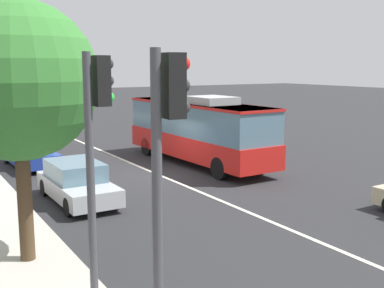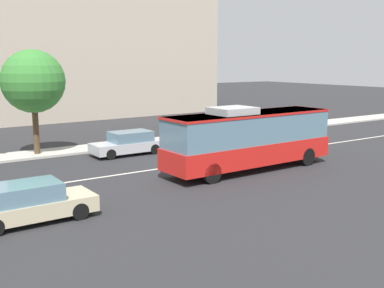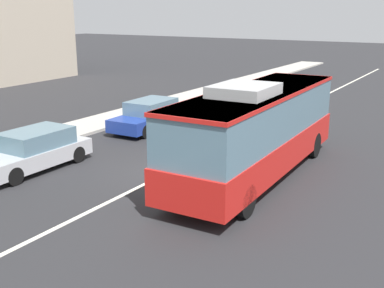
# 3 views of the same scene
# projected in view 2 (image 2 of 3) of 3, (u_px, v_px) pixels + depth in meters

# --- Properties ---
(ground_plane) EXTENTS (160.00, 160.00, 0.00)m
(ground_plane) POSITION_uv_depth(u_px,v_px,m) (198.00, 163.00, 26.87)
(ground_plane) COLOR #28282B
(sidewalk_kerb) EXTENTS (80.00, 2.50, 0.14)m
(sidewalk_kerb) POSITION_uv_depth(u_px,v_px,m) (137.00, 143.00, 33.00)
(sidewalk_kerb) COLOR #B2ADA3
(sidewalk_kerb) RESTS_ON ground_plane
(lane_centre_line) EXTENTS (76.00, 0.16, 0.01)m
(lane_centre_line) POSITION_uv_depth(u_px,v_px,m) (198.00, 163.00, 26.87)
(lane_centre_line) COLOR silver
(lane_centre_line) RESTS_ON ground_plane
(transit_bus) EXTENTS (10.06, 2.75, 3.46)m
(transit_bus) POSITION_uv_depth(u_px,v_px,m) (249.00, 137.00, 24.94)
(transit_bus) COLOR red
(transit_bus) RESTS_ON ground_plane
(sedan_silver) EXTENTS (4.51, 1.84, 1.46)m
(sedan_silver) POSITION_uv_depth(u_px,v_px,m) (128.00, 143.00, 29.25)
(sedan_silver) COLOR #B7BABF
(sedan_silver) RESTS_ON ground_plane
(sedan_blue) EXTENTS (4.56, 1.95, 1.46)m
(sedan_blue) POSITION_uv_depth(u_px,v_px,m) (220.00, 133.00, 33.27)
(sedan_blue) COLOR #1E3899
(sedan_blue) RESTS_ON ground_plane
(sedan_beige) EXTENTS (4.53, 1.88, 1.46)m
(sedan_beige) POSITION_uv_depth(u_px,v_px,m) (29.00, 203.00, 16.94)
(sedan_beige) COLOR #C6B793
(sedan_beige) RESTS_ON ground_plane
(street_tree_kerbside_left) EXTENTS (3.83, 3.83, 6.51)m
(street_tree_kerbside_left) POSITION_uv_depth(u_px,v_px,m) (33.00, 82.00, 28.21)
(street_tree_kerbside_left) COLOR #4C3823
(street_tree_kerbside_left) RESTS_ON ground_plane
(office_block_background) EXTENTS (26.42, 13.52, 17.00)m
(office_block_background) POSITION_uv_depth(u_px,v_px,m) (90.00, 36.00, 51.28)
(office_block_background) COLOR #B7A893
(office_block_background) RESTS_ON ground_plane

